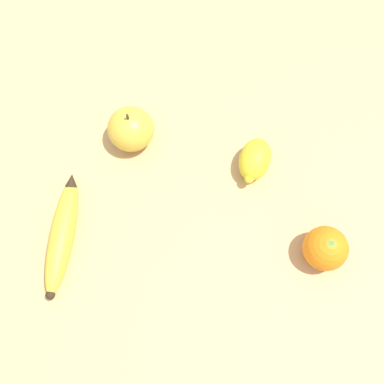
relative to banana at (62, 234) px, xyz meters
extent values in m
plane|color=tan|center=(0.12, -0.07, -0.02)|extent=(3.00, 3.00, 0.00)
ellipsoid|color=gold|center=(0.00, 0.00, 0.00)|extent=(0.14, 0.19, 0.04)
cone|color=#2D2314|center=(0.05, 0.08, 0.01)|extent=(0.03, 0.03, 0.03)
sphere|color=#2D2314|center=(-0.06, -0.08, 0.00)|extent=(0.02, 0.02, 0.02)
sphere|color=orange|center=(0.36, -0.23, 0.02)|extent=(0.07, 0.07, 0.07)
cylinder|color=#3D8438|center=(0.36, -0.23, 0.05)|extent=(0.01, 0.01, 0.00)
ellipsoid|color=gold|center=(0.18, 0.11, 0.02)|extent=(0.08, 0.08, 0.07)
cylinder|color=#4C3319|center=(0.18, 0.11, 0.06)|extent=(0.00, 0.00, 0.01)
ellipsoid|color=yellow|center=(0.35, -0.04, 0.01)|extent=(0.10, 0.09, 0.05)
sphere|color=yellow|center=(0.32, -0.07, 0.01)|extent=(0.02, 0.02, 0.02)
camera|label=1|loc=(0.10, -0.27, 0.72)|focal=42.00mm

